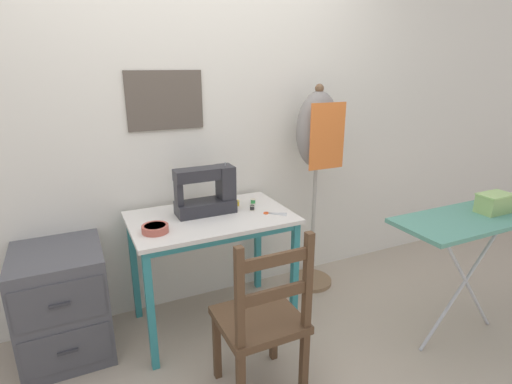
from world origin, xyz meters
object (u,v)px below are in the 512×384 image
at_px(thread_spool_mid_table, 252,208).
at_px(storage_box, 494,203).
at_px(dress_form, 317,144).
at_px(scissors, 271,213).
at_px(ironing_board, 476,223).
at_px(fabric_bowl, 155,228).
at_px(thread_spool_far_edge, 253,201).
at_px(thread_spool_near_machine, 237,203).
at_px(wooden_chair, 262,321).
at_px(sewing_machine, 208,192).
at_px(filing_cabinet, 63,303).

height_order(thread_spool_mid_table, storage_box, storage_box).
bearing_deg(dress_form, storage_box, -58.02).
bearing_deg(scissors, ironing_board, -35.06).
distance_m(fabric_bowl, thread_spool_mid_table, 0.63).
relative_size(fabric_bowl, thread_spool_mid_table, 4.22).
bearing_deg(thread_spool_far_edge, thread_spool_near_machine, 178.30).
xyz_separation_m(thread_spool_far_edge, wooden_chair, (-0.31, -0.76, -0.33)).
bearing_deg(wooden_chair, sewing_machine, 90.67).
relative_size(thread_spool_mid_table, storage_box, 0.18).
distance_m(scissors, thread_spool_near_machine, 0.26).
distance_m(scissors, thread_spool_far_edge, 0.22).
distance_m(fabric_bowl, thread_spool_far_edge, 0.71).
xyz_separation_m(sewing_machine, filing_cabinet, (-0.88, 0.04, -0.56)).
bearing_deg(thread_spool_mid_table, scissors, -54.40).
xyz_separation_m(fabric_bowl, scissors, (0.70, -0.02, -0.02)).
xyz_separation_m(wooden_chair, storage_box, (1.41, -0.13, 0.44)).
height_order(fabric_bowl, storage_box, storage_box).
xyz_separation_m(wooden_chair, filing_cabinet, (-0.89, 0.76, -0.10)).
xyz_separation_m(thread_spool_near_machine, filing_cabinet, (-1.08, -0.00, -0.44)).
relative_size(wooden_chair, ironing_board, 0.91).
distance_m(filing_cabinet, ironing_board, 2.39).
relative_size(fabric_bowl, scissors, 1.08).
height_order(wooden_chair, storage_box, storage_box).
relative_size(thread_spool_mid_table, ironing_board, 0.03).
bearing_deg(dress_form, thread_spool_near_machine, -176.31).
height_order(sewing_machine, storage_box, sewing_machine).
height_order(sewing_machine, scissors, sewing_machine).
xyz_separation_m(scissors, thread_spool_near_machine, (-0.14, 0.22, 0.02)).
xyz_separation_m(thread_spool_near_machine, dress_form, (0.63, 0.04, 0.33)).
relative_size(sewing_machine, storage_box, 1.94).
xyz_separation_m(thread_spool_near_machine, thread_spool_far_edge, (0.11, -0.00, -0.00)).
bearing_deg(thread_spool_mid_table, sewing_machine, 163.95).
bearing_deg(ironing_board, dress_form, 116.36).
distance_m(thread_spool_far_edge, wooden_chair, 0.89).
distance_m(thread_spool_mid_table, thread_spool_far_edge, 0.12).
distance_m(thread_spool_far_edge, dress_form, 0.61).
bearing_deg(fabric_bowl, scissors, -1.71).
xyz_separation_m(thread_spool_mid_table, storage_box, (1.16, -0.78, 0.11)).
bearing_deg(filing_cabinet, thread_spool_far_edge, -0.06).
height_order(thread_spool_near_machine, ironing_board, ironing_board).
xyz_separation_m(thread_spool_near_machine, storage_box, (1.21, -0.90, 0.10)).
relative_size(thread_spool_near_machine, thread_spool_mid_table, 1.08).
bearing_deg(thread_spool_far_edge, sewing_machine, -173.52).
xyz_separation_m(sewing_machine, fabric_bowl, (-0.37, -0.16, -0.11)).
bearing_deg(fabric_bowl, thread_spool_near_machine, 19.72).
distance_m(thread_spool_near_machine, thread_spool_mid_table, 0.13).
height_order(dress_form, storage_box, dress_form).
bearing_deg(wooden_chair, storage_box, -5.39).
xyz_separation_m(thread_spool_mid_table, thread_spool_far_edge, (0.06, 0.11, -0.00)).
bearing_deg(wooden_chair, dress_form, 44.46).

